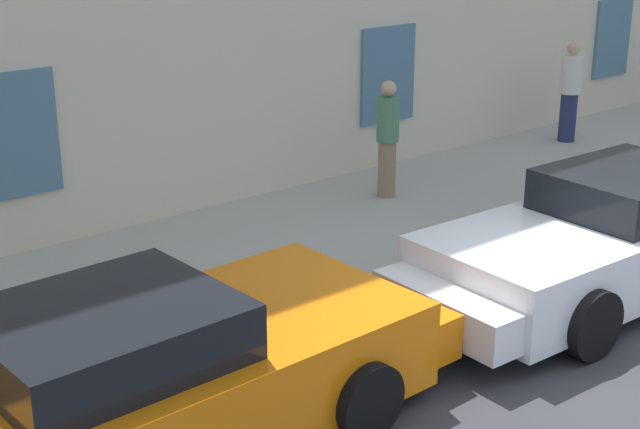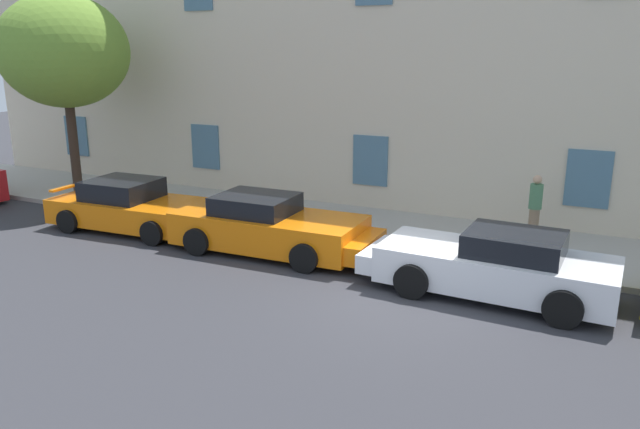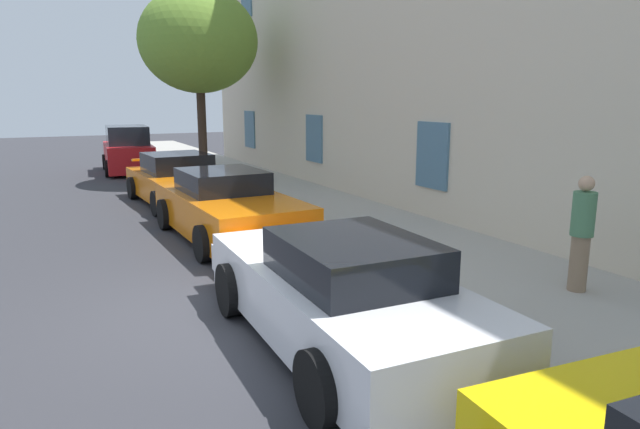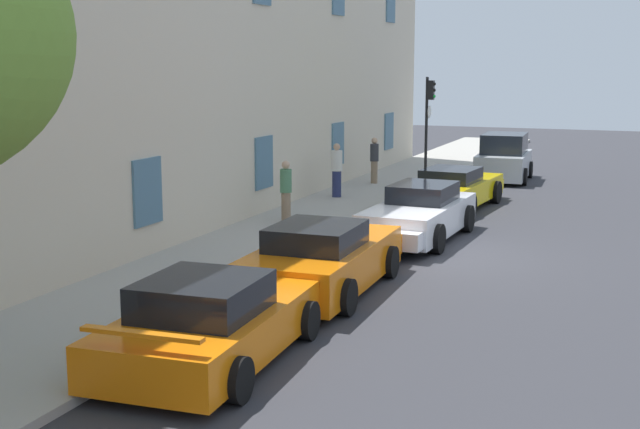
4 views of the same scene
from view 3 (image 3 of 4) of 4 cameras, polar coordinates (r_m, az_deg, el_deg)
The scene contains 8 objects.
ground_plane at distance 7.89m, azimuth -10.65°, elevation -9.76°, with size 80.00×80.00×0.00m, color #333338.
sidewalk at distance 9.79m, azimuth 13.54°, elevation -5.16°, with size 60.00×3.72×0.14m, color #A8A399.
sportscar_red_lead at distance 15.74m, azimuth -13.87°, elevation 3.15°, with size 5.01×2.46×1.36m.
sportscar_yellow_flank at distance 11.55m, azimuth -9.06°, elevation 0.39°, with size 5.14×2.29×1.39m.
sportscar_white_middle at distance 6.74m, azimuth 1.27°, elevation -7.73°, with size 5.08×2.17×1.39m.
hatchback_distant at distance 23.32m, azimuth -19.05°, elevation 6.15°, with size 4.09×2.09×1.81m.
tree_near_kerb at distance 20.06m, azimuth -12.34°, elevation 16.96°, with size 3.99×3.99×6.37m.
pedestrian_admiring at distance 8.75m, azimuth 25.23°, elevation -1.65°, with size 0.44×0.44×1.68m.
Camera 3 is at (7.08, -1.98, 2.88)m, focal length 31.25 mm.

